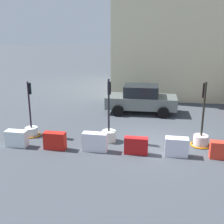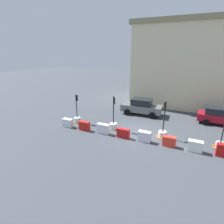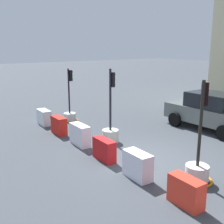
{
  "view_description": "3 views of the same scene",
  "coord_description": "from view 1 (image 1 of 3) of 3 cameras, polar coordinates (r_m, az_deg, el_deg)",
  "views": [
    {
      "loc": [
        -0.19,
        -13.74,
        5.75
      ],
      "look_at": [
        -2.2,
        0.28,
        1.44
      ],
      "focal_mm": 47.45,
      "sensor_mm": 36.0,
      "label": 1
    },
    {
      "loc": [
        3.58,
        -14.02,
        6.83
      ],
      "look_at": [
        -2.44,
        -0.09,
        1.68
      ],
      "focal_mm": 28.06,
      "sensor_mm": 36.0,
      "label": 2
    },
    {
      "loc": [
        7.08,
        -6.69,
        4.09
      ],
      "look_at": [
        -2.14,
        -0.08,
        1.38
      ],
      "focal_mm": 44.73,
      "sensor_mm": 36.0,
      "label": 3
    }
  ],
  "objects": [
    {
      "name": "ground_plane",
      "position": [
        14.9,
        8.29,
        -5.98
      ],
      "size": [
        120.0,
        120.0,
        0.0
      ],
      "primitive_type": "plane",
      "color": "#3E444B"
    },
    {
      "name": "traffic_light_0",
      "position": [
        16.14,
        -15.27,
        -2.97
      ],
      "size": [
        0.93,
        0.93,
        2.9
      ],
      "color": "silver",
      "rests_on": "ground_plane"
    },
    {
      "name": "traffic_light_1",
      "position": [
        14.82,
        -0.61,
        -3.75
      ],
      "size": [
        0.71,
        0.71,
        3.17
      ],
      "color": "silver",
      "rests_on": "ground_plane"
    },
    {
      "name": "traffic_light_2",
      "position": [
        14.96,
        16.78,
        -4.63
      ],
      "size": [
        0.98,
        0.98,
        3.14
      ],
      "color": "silver",
      "rests_on": "ground_plane"
    },
    {
      "name": "construction_barrier_0",
      "position": [
        14.99,
        -17.9,
        -4.87
      ],
      "size": [
        1.04,
        0.5,
        0.79
      ],
      "color": "silver",
      "rests_on": "ground_plane"
    },
    {
      "name": "construction_barrier_1",
      "position": [
        14.22,
        -10.95,
        -5.46
      ],
      "size": [
        1.04,
        0.45,
        0.83
      ],
      "color": "red",
      "rests_on": "ground_plane"
    },
    {
      "name": "construction_barrier_2",
      "position": [
        13.78,
        -3.32,
        -5.77
      ],
      "size": [
        1.16,
        0.47,
        0.88
      ],
      "color": "silver",
      "rests_on": "ground_plane"
    },
    {
      "name": "construction_barrier_3",
      "position": [
        13.52,
        4.66,
        -6.48
      ],
      "size": [
        1.07,
        0.41,
        0.79
      ],
      "color": "red",
      "rests_on": "ground_plane"
    },
    {
      "name": "construction_barrier_4",
      "position": [
        13.58,
        12.34,
        -6.59
      ],
      "size": [
        1.03,
        0.5,
        0.85
      ],
      "color": "silver",
      "rests_on": "ground_plane"
    },
    {
      "name": "construction_barrier_5",
      "position": [
        13.89,
        20.29,
        -6.91
      ],
      "size": [
        0.98,
        0.46,
        0.78
      ],
      "color": "red",
      "rests_on": "ground_plane"
    },
    {
      "name": "car_grey_saloon",
      "position": [
        19.48,
        5.64,
        2.47
      ],
      "size": [
        4.59,
        2.27,
        1.84
      ],
      "color": "slate",
      "rests_on": "ground_plane"
    },
    {
      "name": "building_main_facade",
      "position": [
        27.16,
        17.65,
        15.28
      ],
      "size": [
        15.41,
        10.38,
        10.62
      ],
      "color": "beige",
      "rests_on": "ground_plane"
    }
  ]
}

